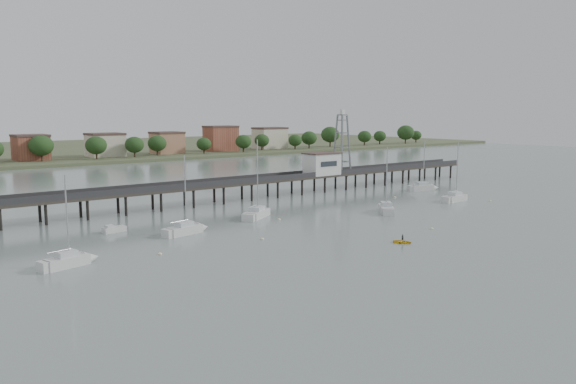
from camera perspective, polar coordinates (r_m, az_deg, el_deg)
name	(u,v)px	position (r m, az deg, el deg)	size (l,w,h in m)	color
ground_plane	(485,259)	(76.99, 19.39, -6.46)	(500.00, 500.00, 0.00)	slate
pier	(233,184)	(118.94, -5.62, 0.83)	(150.00, 5.00, 5.50)	#2D2823
pier_building	(322,164)	(133.65, 3.45, 2.89)	(8.40, 5.40, 5.30)	silver
lattice_tower	(342,144)	(137.72, 5.50, 4.87)	(3.20, 3.20, 15.50)	slate
sailboat_c	(385,208)	(108.54, 9.85, -1.63)	(6.86, 7.49, 13.05)	silver
sailboat_b	(190,229)	(89.27, -9.90, -3.72)	(8.07, 3.78, 12.89)	silver
sailboat_d	(458,198)	(125.55, 16.90, -0.55)	(8.10, 2.74, 13.22)	silver
sailboat_e	(426,187)	(140.46, 13.83, 0.45)	(7.91, 4.66, 12.63)	silver
sailboat_a	(74,260)	(74.58, -20.89, -6.48)	(7.41, 3.70, 11.88)	silver
sailboat_f	(260,213)	(102.34, -2.86, -2.11)	(9.01, 7.10, 14.84)	silver
white_tender	(114,230)	(92.80, -17.29, -3.66)	(3.67, 1.79, 1.38)	silver
yellow_dinghy	(402,243)	(83.17, 11.54, -5.09)	(1.93, 0.56, 2.70)	yellow
dinghy_occupant	(402,243)	(83.17, 11.54, -5.09)	(0.37, 1.01, 0.24)	black
mooring_buoys	(352,220)	(99.20, 6.53, -2.80)	(75.64, 27.03, 0.39)	#EEEEB9
far_shore	(24,151)	(286.87, -25.27, 3.76)	(500.00, 170.00, 10.40)	#475133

